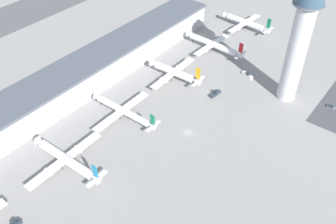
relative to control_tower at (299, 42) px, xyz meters
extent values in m
plane|color=gray|center=(-58.29, 25.53, -34.89)|extent=(1000.00, 1000.00, 0.00)
cube|color=#B2B2B7|center=(-58.29, 95.53, -27.31)|extent=(203.02, 22.00, 15.16)
cube|color=#4C515B|center=(-58.29, 95.53, -18.92)|extent=(203.02, 25.00, 1.60)
cylinder|color=#BCBCC1|center=(0.00, 0.00, -7.58)|extent=(10.05, 10.05, 54.62)
cylinder|color=#565B66|center=(0.00, 0.00, 20.13)|extent=(15.07, 15.07, 0.80)
cylinder|color=white|center=(-110.32, 56.77, -30.48)|extent=(4.70, 32.42, 4.04)
cone|color=white|center=(-110.69, 74.76, -30.48)|extent=(4.11, 3.72, 4.04)
cone|color=white|center=(-109.94, 38.18, -30.48)|extent=(3.73, 4.92, 3.64)
cube|color=white|center=(-110.33, 57.42, -31.18)|extent=(41.93, 5.25, 0.44)
cylinder|color=#A8A8B2|center=(-119.14, 58.24, -32.41)|extent=(2.31, 4.49, 2.22)
cylinder|color=#A8A8B2|center=(-101.57, 58.59, -32.41)|extent=(2.31, 4.49, 2.22)
cube|color=#197FB2|center=(-109.92, 37.21, -25.23)|extent=(0.36, 2.81, 6.46)
cube|color=white|center=(-109.91, 36.81, -30.07)|extent=(11.35, 2.23, 0.24)
cylinder|color=black|center=(-110.63, 71.74, -33.69)|extent=(0.28, 0.28, 2.39)
cylinder|color=black|center=(-107.49, 56.67, -33.69)|extent=(0.28, 0.28, 2.39)
cylinder|color=black|center=(-113.14, 56.56, -33.69)|extent=(0.28, 0.28, 2.39)
cylinder|color=silver|center=(-69.27, 60.07, -30.69)|extent=(3.85, 34.55, 3.52)
cone|color=silver|center=(-69.45, 78.91, -30.69)|extent=(3.55, 3.20, 3.52)
cone|color=silver|center=(-69.08, 40.70, -30.69)|extent=(3.20, 4.25, 3.16)
cube|color=silver|center=(-69.27, 60.76, -31.31)|extent=(39.02, 4.78, 0.44)
cylinder|color=#A8A8B2|center=(-77.47, 61.68, -32.37)|extent=(1.97, 3.89, 1.93)
cylinder|color=#A8A8B2|center=(-61.10, 61.84, -32.37)|extent=(1.97, 3.89, 1.93)
cube|color=#14704C|center=(-69.07, 39.86, -26.12)|extent=(0.33, 2.80, 5.62)
cube|color=silver|center=(-69.07, 39.46, -30.34)|extent=(9.86, 2.10, 0.24)
cylinder|color=black|center=(-69.42, 76.13, -33.67)|extent=(0.28, 0.28, 2.44)
cylinder|color=black|center=(-66.80, 59.98, -33.67)|extent=(0.28, 0.28, 2.44)
cylinder|color=black|center=(-71.72, 59.94, -33.67)|extent=(0.28, 0.28, 2.44)
cylinder|color=white|center=(-24.73, 60.40, -30.22)|extent=(5.05, 26.16, 4.37)
cone|color=white|center=(-25.12, 75.38, -30.22)|extent=(4.47, 4.04, 4.37)
cone|color=white|center=(-24.31, 44.75, -30.22)|extent=(4.07, 5.34, 3.93)
cube|color=white|center=(-24.74, 60.92, -30.99)|extent=(39.29, 5.43, 0.44)
cylinder|color=#A8A8B2|center=(-32.99, 61.70, -32.31)|extent=(2.53, 4.87, 2.40)
cylinder|color=#A8A8B2|center=(-16.54, 62.13, -32.31)|extent=(2.53, 4.87, 2.40)
cube|color=orange|center=(-24.29, 43.71, -24.55)|extent=(0.37, 2.81, 6.99)
cube|color=white|center=(-24.28, 43.31, -29.79)|extent=(12.28, 2.32, 0.24)
cylinder|color=black|center=(-25.04, 72.22, -33.65)|extent=(0.28, 0.28, 2.48)
cylinder|color=black|center=(-21.66, 60.20, -33.65)|extent=(0.28, 0.28, 2.48)
cylinder|color=black|center=(-27.77, 60.04, -33.65)|extent=(0.28, 0.28, 2.48)
cylinder|color=silver|center=(16.78, 59.81, -30.09)|extent=(5.94, 35.64, 4.05)
cone|color=silver|center=(17.82, 79.34, -30.09)|extent=(4.24, 3.86, 4.05)
cone|color=silver|center=(15.70, 39.67, -30.09)|extent=(3.90, 5.05, 3.65)
cube|color=silver|center=(16.81, 60.52, -30.79)|extent=(34.18, 6.21, 0.44)
cylinder|color=#A8A8B2|center=(9.74, 61.90, -32.02)|extent=(2.46, 4.57, 2.23)
cylinder|color=#A8A8B2|center=(24.00, 61.13, -32.02)|extent=(2.46, 4.57, 2.23)
cube|color=red|center=(15.64, 38.70, -24.82)|extent=(0.45, 2.81, 6.48)
cube|color=silver|center=(15.62, 38.30, -29.68)|extent=(11.43, 2.60, 0.24)
cylinder|color=black|center=(17.66, 76.32, -33.50)|extent=(0.28, 0.28, 2.78)
cylinder|color=black|center=(19.60, 59.56, -33.50)|extent=(0.28, 0.28, 2.78)
cylinder|color=black|center=(13.94, 59.87, -33.50)|extent=(0.28, 0.28, 2.78)
cylinder|color=silver|center=(57.72, 58.20, -30.06)|extent=(6.53, 29.93, 4.21)
cone|color=silver|center=(59.04, 74.89, -30.06)|extent=(4.50, 4.11, 4.21)
cone|color=silver|center=(56.36, 40.88, -30.06)|extent=(4.18, 5.34, 3.79)
cube|color=silver|center=(57.77, 58.79, -30.80)|extent=(36.42, 7.23, 0.44)
cylinder|color=#A8A8B2|center=(50.27, 60.38, -32.07)|extent=(2.67, 4.80, 2.32)
cylinder|color=#A8A8B2|center=(65.42, 59.19, -32.07)|extent=(2.67, 4.80, 2.32)
cube|color=#14704C|center=(56.28, 39.87, -24.58)|extent=(0.52, 2.81, 6.74)
cube|color=silver|center=(56.25, 39.47, -29.64)|extent=(11.91, 2.92, 0.24)
cylinder|color=black|center=(58.79, 71.80, -33.53)|extent=(0.28, 0.28, 2.72)
cylinder|color=black|center=(60.65, 57.76, -33.53)|extent=(0.28, 0.28, 2.72)
cylinder|color=black|center=(54.77, 58.23, -33.53)|extent=(0.28, 0.28, 2.72)
cube|color=black|center=(-23.32, 31.90, -34.83)|extent=(6.93, 3.06, 0.12)
cube|color=#2D333D|center=(-23.32, 31.90, -34.19)|extent=(8.21, 3.30, 1.39)
cube|color=#232D38|center=(-22.53, 31.81, -32.92)|extent=(2.62, 2.38, 1.14)
cube|color=black|center=(4.33, 26.69, -34.83)|extent=(4.21, 6.90, 0.12)
cube|color=silver|center=(4.33, 26.69, -34.08)|extent=(4.71, 8.11, 1.61)
cube|color=#232D38|center=(4.07, 25.96, -32.62)|extent=(2.65, 2.87, 1.31)
cube|color=#232D38|center=(-144.26, 47.70, -32.64)|extent=(2.55, 2.57, 1.30)
cube|color=black|center=(5.68, -24.06, -34.83)|extent=(1.87, 3.77, 0.12)
cube|color=slate|center=(5.68, -24.06, -34.48)|extent=(1.97, 4.48, 0.82)
cube|color=#232D38|center=(5.68, -23.95, -33.74)|extent=(1.68, 2.48, 0.67)
camera|label=1|loc=(-172.82, -50.91, 94.35)|focal=40.00mm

